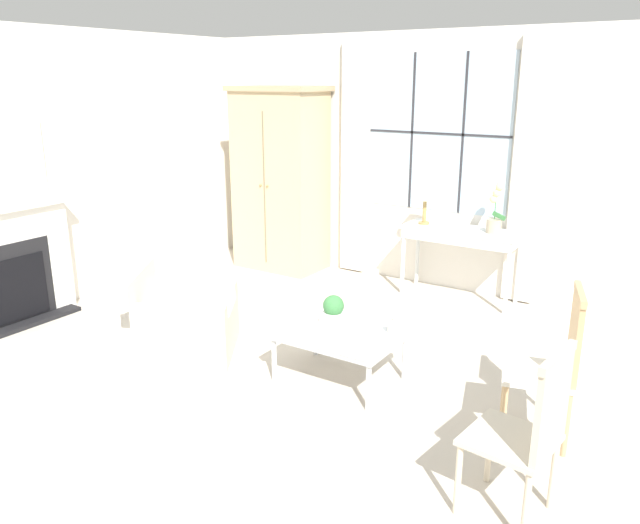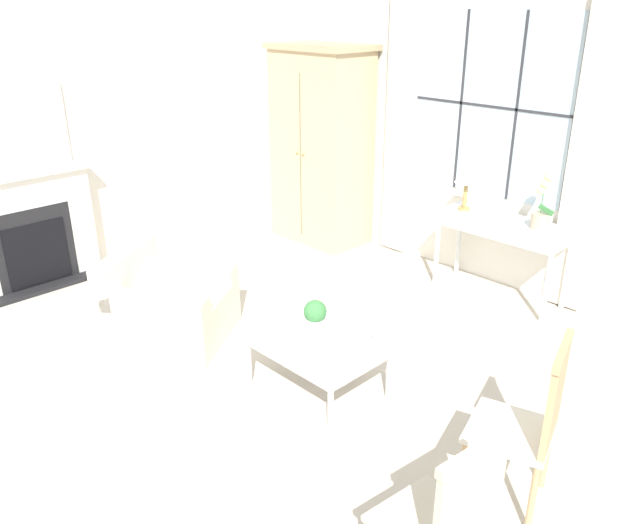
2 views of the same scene
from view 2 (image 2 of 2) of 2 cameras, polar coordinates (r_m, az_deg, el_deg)
name	(u,v)px [view 2 (image 2 of 2)]	position (r m, az deg, el deg)	size (l,w,h in m)	color
ground_plane	(247,389)	(4.72, -6.72, -11.50)	(14.00, 14.00, 0.00)	#BCB2A3
wall_back_windowed	(487,139)	(6.33, 14.99, 10.78)	(7.20, 0.14, 2.80)	silver
wall_left	(102,131)	(6.93, -19.29, 11.24)	(0.06, 7.20, 2.80)	silver
fireplace	(28,223)	(6.66, -25.16, 3.26)	(0.34, 1.32, 1.94)	black
armoire	(321,146)	(7.21, 0.10, 10.56)	(1.13, 0.70, 2.22)	tan
console_table	(503,229)	(6.04, 16.38, 2.93)	(1.23, 0.46, 0.78)	silver
table_lamp	(467,177)	(6.11, 13.29, 7.58)	(0.23, 0.23, 0.43)	#9E7F47
potted_orchid	(542,208)	(5.81, 19.60, 4.70)	(0.20, 0.15, 0.52)	tan
armchair_upholstered	(168,309)	(5.38, -13.71, -4.20)	(1.23, 1.22, 0.75)	beige
side_chair_wooden	(532,417)	(3.63, 18.81, -13.30)	(0.55, 0.55, 1.05)	white
accent_chair_wooden	(448,518)	(2.99, 11.63, -21.97)	(0.49, 0.49, 1.01)	beige
coffee_table	(318,344)	(4.47, -0.22, -7.55)	(0.94, 0.69, 0.43)	silver
potted_plant_small	(315,315)	(4.52, -0.45, -4.90)	(0.17, 0.17, 0.23)	white
pillar_candle	(371,345)	(4.29, 4.68, -7.58)	(0.10, 0.10, 0.13)	silver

